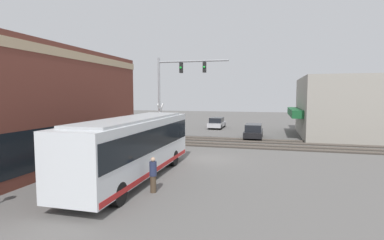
# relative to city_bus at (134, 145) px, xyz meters

# --- Properties ---
(ground_plane) EXTENTS (120.00, 120.00, 0.00)m
(ground_plane) POSITION_rel_city_bus_xyz_m (5.99, -2.80, -1.85)
(ground_plane) COLOR #605E5B
(brick_building) EXTENTS (17.37, 10.79, 7.56)m
(brick_building) POSITION_rel_city_bus_xyz_m (1.13, 10.05, 1.93)
(brick_building) COLOR brown
(brick_building) RESTS_ON ground
(shop_building) EXTENTS (12.51, 9.61, 6.45)m
(shop_building) POSITION_rel_city_bus_xyz_m (20.81, -14.47, 1.37)
(shop_building) COLOR gray
(shop_building) RESTS_ON ground
(city_bus) EXTENTS (11.21, 2.59, 3.35)m
(city_bus) POSITION_rel_city_bus_xyz_m (0.00, 0.00, 0.00)
(city_bus) COLOR silver
(city_bus) RESTS_ON ground
(traffic_signal_gantry) EXTENTS (0.42, 6.40, 7.88)m
(traffic_signal_gantry) POSITION_rel_city_bus_xyz_m (10.87, 1.12, 3.74)
(traffic_signal_gantry) COLOR gray
(traffic_signal_gantry) RESTS_ON ground
(crossing_signal) EXTENTS (1.41, 1.18, 3.81)m
(crossing_signal) POSITION_rel_city_bus_xyz_m (10.07, 2.28, 0.45)
(crossing_signal) COLOR gray
(crossing_signal) RESTS_ON ground
(rail_track_near) EXTENTS (2.60, 60.00, 0.15)m
(rail_track_near) POSITION_rel_city_bus_xyz_m (11.99, -2.80, -1.82)
(rail_track_near) COLOR #332D28
(rail_track_near) RESTS_ON ground
(rail_track_far) EXTENTS (2.60, 60.00, 0.15)m
(rail_track_far) POSITION_rel_city_bus_xyz_m (15.19, -2.80, -1.82)
(rail_track_far) COLOR #332D28
(rail_track_far) RESTS_ON ground
(parked_car_black) EXTENTS (4.78, 1.82, 1.50)m
(parked_car_black) POSITION_rel_city_bus_xyz_m (17.19, -5.40, -1.15)
(parked_car_black) COLOR black
(parked_car_black) RESTS_ON ground
(parked_car_silver) EXTENTS (4.84, 1.82, 1.47)m
(parked_car_silver) POSITION_rel_city_bus_xyz_m (25.60, -0.00, -1.16)
(parked_car_silver) COLOR #B7B7BC
(parked_car_silver) RESTS_ON ground
(pedestrian_at_crossing) EXTENTS (0.34, 0.34, 1.71)m
(pedestrian_at_crossing) POSITION_rel_city_bus_xyz_m (10.95, 1.64, -0.97)
(pedestrian_at_crossing) COLOR black
(pedestrian_at_crossing) RESTS_ON ground
(pedestrian_near_bus) EXTENTS (0.34, 0.34, 1.68)m
(pedestrian_near_bus) POSITION_rel_city_bus_xyz_m (-1.85, -1.86, -0.99)
(pedestrian_near_bus) COLOR #473828
(pedestrian_near_bus) RESTS_ON ground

